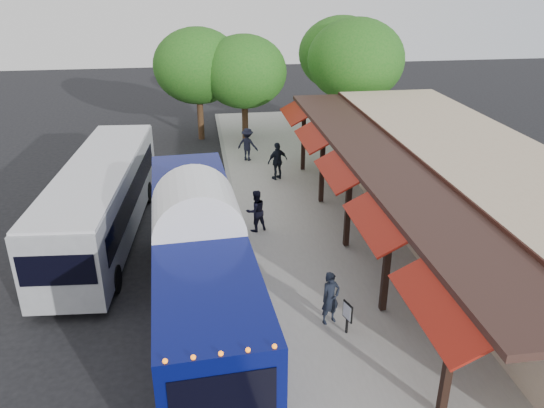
{
  "coord_description": "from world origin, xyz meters",
  "views": [
    {
      "loc": [
        -1.28,
        -12.39,
        9.37
      ],
      "look_at": [
        1.15,
        4.48,
        1.8
      ],
      "focal_mm": 35.0,
      "sensor_mm": 36.0,
      "label": 1
    }
  ],
  "objects_px": {
    "city_bus": "(102,198)",
    "ped_a": "(330,298)",
    "coach_bus": "(200,266)",
    "ped_d": "(248,144)",
    "sign_board": "(348,313)",
    "ped_c": "(278,161)",
    "ped_b": "(256,211)"
  },
  "relations": [
    {
      "from": "city_bus",
      "to": "ped_a",
      "type": "bearing_deg",
      "value": -38.65
    },
    {
      "from": "coach_bus",
      "to": "ped_b",
      "type": "relative_size",
      "value": 6.81
    },
    {
      "from": "city_bus",
      "to": "sign_board",
      "type": "height_order",
      "value": "city_bus"
    },
    {
      "from": "ped_d",
      "to": "coach_bus",
      "type": "bearing_deg",
      "value": 108.48
    },
    {
      "from": "city_bus",
      "to": "ped_a",
      "type": "distance_m",
      "value": 9.68
    },
    {
      "from": "coach_bus",
      "to": "ped_b",
      "type": "distance_m",
      "value": 5.93
    },
    {
      "from": "coach_bus",
      "to": "ped_b",
      "type": "bearing_deg",
      "value": 64.83
    },
    {
      "from": "ped_a",
      "to": "ped_b",
      "type": "bearing_deg",
      "value": 82.81
    },
    {
      "from": "ped_a",
      "to": "sign_board",
      "type": "bearing_deg",
      "value": -78.92
    },
    {
      "from": "ped_b",
      "to": "sign_board",
      "type": "bearing_deg",
      "value": 83.91
    },
    {
      "from": "coach_bus",
      "to": "ped_b",
      "type": "height_order",
      "value": "coach_bus"
    },
    {
      "from": "ped_c",
      "to": "ped_d",
      "type": "height_order",
      "value": "ped_c"
    },
    {
      "from": "coach_bus",
      "to": "ped_b",
      "type": "xyz_separation_m",
      "value": [
        2.16,
        5.44,
        -0.94
      ]
    },
    {
      "from": "ped_c",
      "to": "sign_board",
      "type": "xyz_separation_m",
      "value": [
        0.1,
        -11.91,
        -0.25
      ]
    },
    {
      "from": "ped_b",
      "to": "ped_d",
      "type": "bearing_deg",
      "value": -114.45
    },
    {
      "from": "city_bus",
      "to": "sign_board",
      "type": "distance_m",
      "value": 10.32
    },
    {
      "from": "ped_a",
      "to": "ped_d",
      "type": "bearing_deg",
      "value": 73.32
    },
    {
      "from": "coach_bus",
      "to": "ped_c",
      "type": "height_order",
      "value": "coach_bus"
    },
    {
      "from": "ped_d",
      "to": "sign_board",
      "type": "height_order",
      "value": "ped_d"
    },
    {
      "from": "ped_b",
      "to": "ped_c",
      "type": "distance_m",
      "value": 5.54
    },
    {
      "from": "coach_bus",
      "to": "ped_c",
      "type": "relative_size",
      "value": 6.2
    },
    {
      "from": "city_bus",
      "to": "ped_d",
      "type": "xyz_separation_m",
      "value": [
        6.19,
        7.71,
        -0.61
      ]
    },
    {
      "from": "coach_bus",
      "to": "city_bus",
      "type": "bearing_deg",
      "value": 117.03
    },
    {
      "from": "coach_bus",
      "to": "ped_d",
      "type": "xyz_separation_m",
      "value": [
        2.68,
        13.66,
        -0.9
      ]
    },
    {
      "from": "city_bus",
      "to": "ped_c",
      "type": "xyz_separation_m",
      "value": [
        7.32,
        4.78,
        -0.56
      ]
    },
    {
      "from": "ped_b",
      "to": "ped_d",
      "type": "distance_m",
      "value": 8.24
    },
    {
      "from": "ped_a",
      "to": "sign_board",
      "type": "height_order",
      "value": "ped_a"
    },
    {
      "from": "coach_bus",
      "to": "ped_a",
      "type": "xyz_separation_m",
      "value": [
        3.57,
        -0.62,
        -0.96
      ]
    },
    {
      "from": "city_bus",
      "to": "ped_c",
      "type": "height_order",
      "value": "city_bus"
    },
    {
      "from": "ped_a",
      "to": "ped_b",
      "type": "xyz_separation_m",
      "value": [
        -1.4,
        6.06,
        0.03
      ]
    },
    {
      "from": "coach_bus",
      "to": "ped_a",
      "type": "height_order",
      "value": "coach_bus"
    },
    {
      "from": "sign_board",
      "to": "ped_d",
      "type": "bearing_deg",
      "value": 77.72
    }
  ]
}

